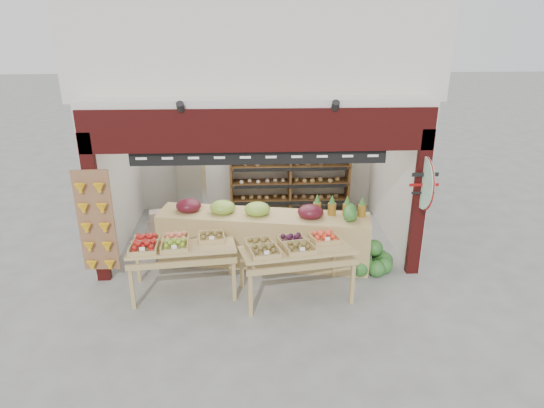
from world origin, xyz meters
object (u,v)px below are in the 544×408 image
at_px(back_shelving, 290,169).
at_px(mid_counter, 263,236).
at_px(display_table_left, 175,245).
at_px(refrigerator, 192,181).
at_px(watermelon_pile, 371,260).
at_px(cardboard_stack, 169,226).
at_px(display_table_right, 291,248).

xyz_separation_m(back_shelving, mid_counter, (-0.70, -2.48, -0.52)).
height_order(mid_counter, display_table_left, mid_counter).
xyz_separation_m(mid_counter, display_table_left, (-1.46, -0.95, 0.32)).
xyz_separation_m(refrigerator, mid_counter, (1.56, -2.43, -0.27)).
distance_m(display_table_left, watermelon_pile, 3.52).
xyz_separation_m(back_shelving, cardboard_stack, (-2.63, -1.25, -0.83)).
height_order(refrigerator, display_table_left, refrigerator).
height_order(back_shelving, display_table_right, back_shelving).
bearing_deg(display_table_right, watermelon_pile, 26.55).
distance_m(back_shelving, mid_counter, 2.63).
bearing_deg(display_table_right, display_table_left, 173.49).
relative_size(refrigerator, mid_counter, 0.41).
bearing_deg(watermelon_pile, display_table_right, -153.45).
height_order(back_shelving, mid_counter, back_shelving).
xyz_separation_m(back_shelving, display_table_right, (-0.26, -3.64, -0.18)).
distance_m(cardboard_stack, display_table_left, 2.31).
relative_size(refrigerator, cardboard_stack, 1.64).
distance_m(cardboard_stack, display_table_right, 3.43).
distance_m(refrigerator, watermelon_pile, 4.56).
bearing_deg(back_shelving, refrigerator, -178.69).
bearing_deg(display_table_left, refrigerator, 91.77).
relative_size(refrigerator, display_table_right, 0.84).
bearing_deg(cardboard_stack, mid_counter, -32.36).
xyz_separation_m(cardboard_stack, mid_counter, (1.94, -1.23, 0.31)).
bearing_deg(display_table_left, display_table_right, -6.51).
height_order(cardboard_stack, display_table_right, display_table_right).
bearing_deg(display_table_left, watermelon_pile, 9.12).
height_order(back_shelving, refrigerator, back_shelving).
height_order(back_shelving, watermelon_pile, back_shelving).
bearing_deg(display_table_left, back_shelving, 57.84).
height_order(cardboard_stack, watermelon_pile, cardboard_stack).
relative_size(back_shelving, cardboard_stack, 2.82).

